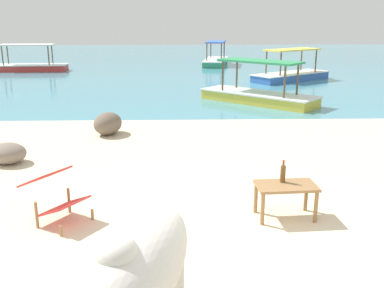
{
  "coord_description": "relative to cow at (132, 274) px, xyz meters",
  "views": [
    {
      "loc": [
        -0.42,
        -3.87,
        2.52
      ],
      "look_at": [
        -0.22,
        3.0,
        0.55
      ],
      "focal_mm": 41.16,
      "sensor_mm": 36.0,
      "label": 1
    }
  ],
  "objects": [
    {
      "name": "sand_beach",
      "position": [
        0.76,
        1.17,
        -0.79
      ],
      "size": [
        18.0,
        14.0,
        0.04
      ],
      "primitive_type": "cube",
      "color": "beige",
      "rests_on": "ground"
    },
    {
      "name": "water_surface",
      "position": [
        0.76,
        23.17,
        -0.81
      ],
      "size": [
        60.0,
        36.0,
        0.03
      ],
      "primitive_type": "cube",
      "color": "teal",
      "rests_on": "ground"
    },
    {
      "name": "cow",
      "position": [
        0.0,
        0.0,
        0.0
      ],
      "size": [
        1.05,
        2.09,
        1.17
      ],
      "rotation": [
        0.0,
        0.0,
        4.42
      ],
      "color": "beige",
      "rests_on": "sand_beach"
    },
    {
      "name": "low_bench_table",
      "position": [
        1.68,
        2.47,
        -0.4
      ],
      "size": [
        0.79,
        0.49,
        0.45
      ],
      "rotation": [
        0.0,
        0.0,
        0.07
      ],
      "color": "olive",
      "rests_on": "sand_beach"
    },
    {
      "name": "bottle",
      "position": [
        1.65,
        2.56,
        -0.2
      ],
      "size": [
        0.07,
        0.07,
        0.3
      ],
      "color": "brown",
      "rests_on": "low_bench_table"
    },
    {
      "name": "deck_chair_far",
      "position": [
        -1.23,
        2.45,
        -0.39
      ],
      "size": [
        0.93,
        0.87,
        0.68
      ],
      "rotation": [
        0.0,
        0.0,
        5.69
      ],
      "color": "olive",
      "rests_on": "sand_beach"
    },
    {
      "name": "shore_rock_large",
      "position": [
        -1.25,
        6.78,
        -0.53
      ],
      "size": [
        0.77,
        0.9,
        0.49
      ],
      "primitive_type": "ellipsoid",
      "rotation": [
        0.0,
        0.0,
        1.27
      ],
      "color": "#6B5B4C",
      "rests_on": "sand_beach"
    },
    {
      "name": "shore_rock_medium",
      "position": [
        -2.71,
        4.8,
        -0.59
      ],
      "size": [
        0.84,
        0.8,
        0.37
      ],
      "primitive_type": "ellipsoid",
      "rotation": [
        0.0,
        0.0,
        2.76
      ],
      "color": "gray",
      "rests_on": "sand_beach"
    },
    {
      "name": "boat_green",
      "position": [
        2.36,
        21.93,
        -0.52
      ],
      "size": [
        1.75,
        3.81,
        1.29
      ],
      "rotation": [
        0.0,
        0.0,
        1.4
      ],
      "color": "#338E66",
      "rests_on": "water_surface"
    },
    {
      "name": "boat_red",
      "position": [
        -7.04,
        19.3,
        -0.52
      ],
      "size": [
        3.72,
        1.32,
        1.29
      ],
      "rotation": [
        0.0,
        0.0,
        0.04
      ],
      "color": "#C63833",
      "rests_on": "water_surface"
    },
    {
      "name": "boat_yellow",
      "position": [
        2.75,
        10.58,
        -0.52
      ],
      "size": [
        3.51,
        3.31,
        1.29
      ],
      "rotation": [
        0.0,
        0.0,
        5.55
      ],
      "color": "gold",
      "rests_on": "water_surface"
    },
    {
      "name": "boat_blue",
      "position": [
        4.97,
        15.54,
        -0.52
      ],
      "size": [
        3.67,
        3.06,
        1.29
      ],
      "rotation": [
        0.0,
        0.0,
        3.76
      ],
      "color": "#3866B7",
      "rests_on": "water_surface"
    }
  ]
}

